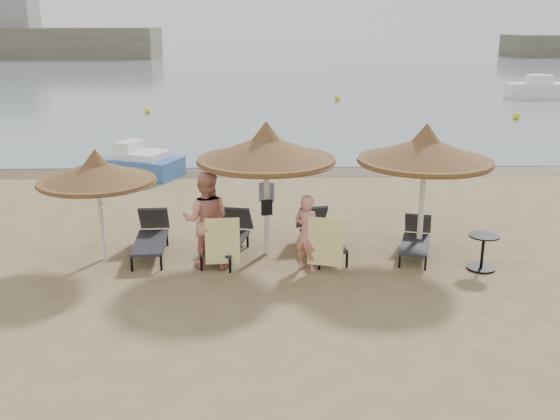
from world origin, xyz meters
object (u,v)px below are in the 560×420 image
Objects in this scene: lounger_near_left at (229,236)px; person_right at (307,227)px; lounger_near_right at (319,234)px; lounger_far_right at (416,238)px; side_table at (482,253)px; palapa_right at (425,151)px; person_left at (206,212)px; palapa_center at (266,149)px; pedal_boat at (141,163)px; lounger_far_left at (151,235)px; palapa_left at (97,172)px.

person_right reaches higher than lounger_near_left.
lounger_far_right is (2.13, -0.23, -0.05)m from lounger_near_right.
side_table is (5.31, -1.08, -0.06)m from lounger_near_left.
lounger_near_right is (-2.23, 0.12, -1.91)m from palapa_right.
lounger_far_right is 0.78× the size of person_left.
lounger_near_left is 2.03m from person_right.
palapa_right is 1.96m from lounger_far_right.
pedal_boat is at bearing 119.39° from palapa_center.
side_table is 3.70m from person_right.
lounger_far_left is at bearing -170.23° from lounger_near_left.
palapa_left is 2.45m from person_left.
pedal_boat reaches higher than lounger_far_right.
lounger_far_left is 0.98× the size of lounger_near_right.
person_right reaches higher than lounger_far_left.
pedal_boat is at bearing 126.67° from lounger_near_left.
palapa_center is 2.29m from lounger_near_right.
lounger_near_left is at bearing -165.04° from lounger_far_right.
palapa_left is 3.29× the size of side_table.
pedal_boat is (-5.32, 7.20, 0.03)m from lounger_near_right.
palapa_left is at bearing -175.76° from palapa_center.
palapa_left is at bearing 174.46° from lounger_near_right.
palapa_left is 1.34× the size of lounger_far_right.
side_table is at bearing -44.67° from palapa_right.
lounger_near_left is at bearing 6.83° from palapa_left.
person_left is (-4.67, -0.75, -1.12)m from palapa_right.
palapa_right is at bearing -13.83° from lounger_near_right.
palapa_center reaches higher than person_right.
lounger_far_left is 0.86× the size of person_left.
palapa_left is at bearing 174.64° from side_table.
person_left is 2.12m from person_right.
palapa_right reaches higher than pedal_boat.
person_left reaches higher than lounger_near_right.
person_left is at bearing -171.04° from lounger_near_right.
lounger_far_left is 7.39m from pedal_boat.
person_left reaches higher than lounger_far_right.
side_table is (3.29, -1.18, -0.05)m from lounger_near_right.
lounger_near_right is (1.18, 0.16, -1.96)m from palapa_center.
palapa_left is 0.84× the size of palapa_right.
person_right is at bearing -20.03° from lounger_near_left.
pedal_boat is (-2.88, 8.07, -0.76)m from person_left.
palapa_center is 1.58× the size of person_right.
lounger_near_right is at bearing -3.35° from lounger_far_left.
lounger_near_left reaches higher than lounger_far_right.
palapa_center is at bearing -6.75° from lounger_far_left.
lounger_near_left is 0.90× the size of person_left.
person_right is (3.40, -1.12, 0.54)m from lounger_far_left.
person_right is (0.82, -0.98, -1.42)m from palapa_center.
palapa_center is 5.01m from side_table.
palapa_center is 1.02× the size of palapa_right.
palapa_left is 6.98m from palapa_right.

